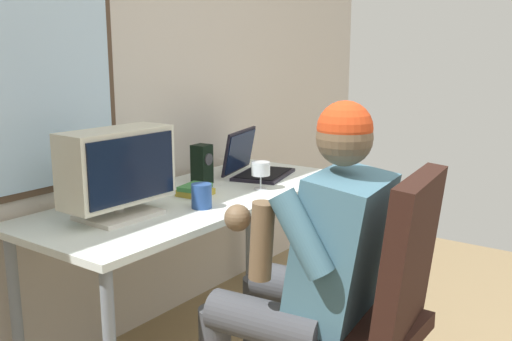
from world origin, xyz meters
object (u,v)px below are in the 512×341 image
at_px(desk_speaker, 202,164).
at_px(book_stack, 195,190).
at_px(office_chair, 377,299).
at_px(coffee_mug, 202,196).
at_px(wine_glass, 261,170).
at_px(desk, 198,209).
at_px(laptop, 253,163).
at_px(crt_monitor, 117,168).
at_px(person_seated, 308,263).

height_order(desk_speaker, book_stack, desk_speaker).
bearing_deg(office_chair, desk_speaker, 70.74).
bearing_deg(office_chair, coffee_mug, 86.42).
distance_m(wine_glass, desk_speaker, 0.31).
distance_m(office_chair, desk_speaker, 1.21).
xyz_separation_m(desk, coffee_mug, (-0.16, -0.16, 0.12)).
bearing_deg(laptop, book_stack, -175.84).
distance_m(desk_speaker, book_stack, 0.24).
height_order(crt_monitor, coffee_mug, crt_monitor).
distance_m(desk, office_chair, 1.01).
height_order(desk, office_chair, office_chair).
xyz_separation_m(wine_glass, coffee_mug, (-0.41, 0.01, -0.04)).
bearing_deg(office_chair, crt_monitor, 103.48).
height_order(person_seated, wine_glass, person_seated).
bearing_deg(wine_glass, book_stack, 147.25).
bearing_deg(laptop, coffee_mug, -162.59).
xyz_separation_m(office_chair, coffee_mug, (0.05, 0.82, 0.22)).
distance_m(crt_monitor, coffee_mug, 0.37).
relative_size(office_chair, person_seated, 0.82).
xyz_separation_m(crt_monitor, book_stack, (0.43, -0.01, -0.17)).
bearing_deg(desk, laptop, 4.82).
xyz_separation_m(book_stack, coffee_mug, (-0.14, -0.16, 0.03)).
bearing_deg(desk_speaker, desk, -144.32).
bearing_deg(desk_speaker, laptop, -16.32).
distance_m(desk, desk_speaker, 0.28).
bearing_deg(person_seated, desk_speaker, 64.12).
bearing_deg(desk, office_chair, -101.99).
relative_size(laptop, wine_glass, 3.17).
distance_m(person_seated, book_stack, 0.77).
height_order(wine_glass, desk_speaker, desk_speaker).
distance_m(crt_monitor, book_stack, 0.47).
bearing_deg(laptop, crt_monitor, -178.58).
bearing_deg(wine_glass, person_seated, -131.56).
bearing_deg(office_chair, laptop, 55.99).
distance_m(desk_speaker, coffee_mug, 0.45).
height_order(book_stack, coffee_mug, coffee_mug).
height_order(wine_glass, coffee_mug, wine_glass).
xyz_separation_m(person_seated, coffee_mug, (0.08, 0.56, 0.15)).
relative_size(office_chair, laptop, 2.42).
xyz_separation_m(crt_monitor, laptop, (0.93, 0.02, -0.13)).
height_order(crt_monitor, desk_speaker, crt_monitor).
bearing_deg(desk, wine_glass, -33.38).
height_order(laptop, coffee_mug, laptop).
bearing_deg(desk_speaker, book_stack, -147.19).
height_order(person_seated, crt_monitor, person_seated).
distance_m(desk, crt_monitor, 0.52).
relative_size(desk, book_stack, 10.23).
distance_m(office_chair, coffee_mug, 0.85).
xyz_separation_m(desk, desk_speaker, (0.18, 0.13, 0.17)).
relative_size(person_seated, coffee_mug, 11.89).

